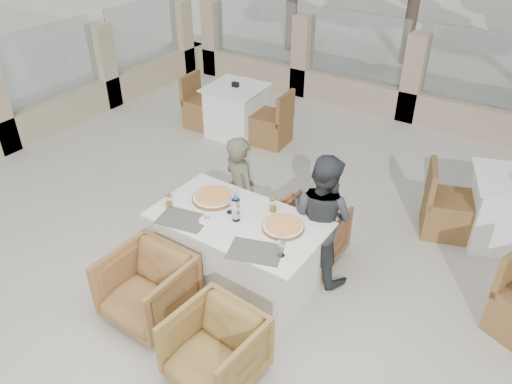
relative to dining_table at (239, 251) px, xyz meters
The scene contains 22 objects.
ground 0.41m from the dining_table, 61.19° to the right, with size 80.00×80.00×0.00m, color #BDB3A1.
perimeter_wall_far 4.70m from the dining_table, 89.20° to the left, with size 10.00×0.34×1.60m, color tan, non-canonical shape.
perimeter_wall_left 4.66m from the dining_table, 162.70° to the left, with size 0.34×7.00×1.60m, color tan, non-canonical shape.
dining_table is the anchor object (origin of this frame).
placemat_near_left 0.64m from the dining_table, 144.72° to the right, with size 0.45×0.30×0.00m, color #56524A.
placemat_near_right 0.63m from the dining_table, 37.52° to the right, with size 0.45×0.30×0.00m, color #544F48.
pizza_left 0.58m from the dining_table, 161.29° to the left, with size 0.42×0.42×0.05m, color orange.
pizza_right 0.60m from the dining_table, 13.64° to the left, with size 0.38×0.38×0.05m, color #EC5A20.
water_bottle 0.52m from the dining_table, 96.12° to the right, with size 0.08×0.08×0.26m, color #BAD7F4.
wine_glass_centre 0.49m from the dining_table, 160.51° to the left, with size 0.08×0.08×0.18m, color white, non-canonical shape.
wine_glass_corner 0.80m from the dining_table, 20.61° to the right, with size 0.08×0.08×0.18m, color silver, non-canonical shape.
beer_glass_left 0.82m from the dining_table, 162.88° to the right, with size 0.06×0.06×0.13m, color orange.
beer_glass_right 0.57m from the dining_table, 54.67° to the left, with size 0.07×0.07×0.13m, color orange.
olive_dish 0.50m from the dining_table, 139.85° to the right, with size 0.11×0.11×0.04m, color white, non-canonical shape.
armchair_far_left 0.67m from the dining_table, 115.00° to the left, with size 0.67×0.69×0.63m, color #9C6439.
armchair_far_right 0.83m from the dining_table, 61.20° to the left, with size 0.64×0.65×0.60m, color brown.
armchair_near_left 0.92m from the dining_table, 117.58° to the right, with size 0.69×0.72×0.65m, color olive.
armchair_near_right 1.11m from the dining_table, 64.39° to the right, with size 0.66×0.68×0.62m, color olive.
diner_left 0.68m from the dining_table, 123.05° to the left, with size 0.47×0.31×1.29m, color #53533C.
diner_right 0.85m from the dining_table, 43.11° to the left, with size 0.66×0.51×1.35m, color #383B3D.
bg_table_a 3.31m from the dining_table, 126.01° to the left, with size 1.64×0.82×0.77m, color white, non-canonical shape.
bg_table_b 2.95m from the dining_table, 46.87° to the left, with size 1.64×0.82×0.77m, color white, non-canonical shape.
Camera 1 is at (2.12, -2.87, 3.46)m, focal length 35.00 mm.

